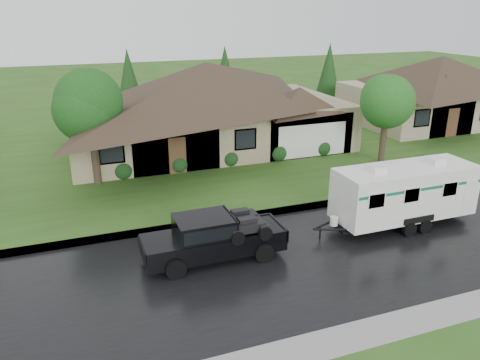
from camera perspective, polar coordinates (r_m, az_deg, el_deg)
name	(u,v)px	position (r m, az deg, el deg)	size (l,w,h in m)	color
ground	(257,240)	(19.61, 2.13, -7.34)	(140.00, 140.00, 0.00)	#2D531A
road	(277,263)	(18.01, 4.57, -10.08)	(140.00, 8.00, 0.01)	black
curb	(239,217)	(21.46, -0.15, -4.56)	(140.00, 0.50, 0.15)	gray
lawn	(176,145)	(33.01, -7.80, 4.25)	(140.00, 26.00, 0.15)	#2D531A
house_main	(211,95)	(31.68, -3.53, 10.26)	(19.44, 10.80, 6.90)	gray
house_neighbor	(444,83)	(42.36, 23.58, 10.82)	(15.12, 9.72, 6.45)	tan
tree_left_green	(90,106)	(25.38, -17.85, 8.54)	(3.65, 3.65, 6.05)	#382B1E
tree_right_green	(387,102)	(29.12, 17.51, 9.09)	(3.27, 3.27, 5.41)	#382B1E
shrub_row	(230,157)	(28.09, -1.27, 2.79)	(13.60, 1.00, 1.00)	#143814
pickup_truck	(211,236)	(17.85, -3.54, -6.86)	(5.37, 2.04, 1.79)	black
travel_trailer	(404,191)	(21.56, 19.40, -1.32)	(6.62, 2.33, 2.97)	white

